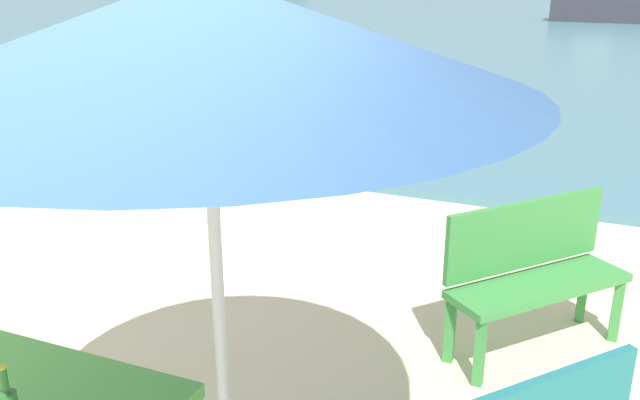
# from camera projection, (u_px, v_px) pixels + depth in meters

# --- Properties ---
(sea_water) EXTENTS (120.00, 50.00, 0.08)m
(sea_water) POSITION_uv_depth(u_px,v_px,m) (568.00, 16.00, 28.84)
(sea_water) COLOR teal
(sea_water) RESTS_ON ground_plane
(patio_umbrella) EXTENTS (2.10, 2.10, 2.30)m
(patio_umbrella) POSITION_uv_depth(u_px,v_px,m) (203.00, 35.00, 2.06)
(patio_umbrella) COLOR silver
(patio_umbrella) RESTS_ON ground_plane
(bench_green_left) EXTENTS (1.06, 1.14, 0.95)m
(bench_green_left) POSITION_uv_depth(u_px,v_px,m) (533.00, 268.00, 4.20)
(bench_green_left) COLOR #3D8C42
(bench_green_left) RESTS_ON ground_plane
(swimmer_person) EXTENTS (0.34, 0.34, 0.41)m
(swimmer_person) POSITION_uv_depth(u_px,v_px,m) (390.00, 100.00, 10.75)
(swimmer_person) COLOR tan
(swimmer_person) RESTS_ON sea_water
(boat_sailboat) EXTENTS (4.10, 1.12, 1.49)m
(boat_sailboat) POSITION_uv_depth(u_px,v_px,m) (607.00, 7.00, 25.59)
(boat_sailboat) COLOR #38383F
(boat_sailboat) RESTS_ON sea_water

